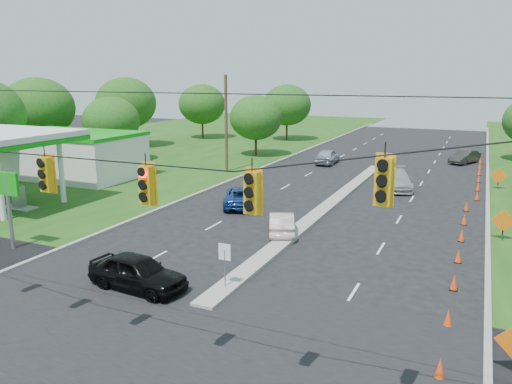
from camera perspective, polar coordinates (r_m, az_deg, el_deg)
The scene contains 37 objects.
ground at distance 17.04m, azimuth -13.51°, elevation -18.38°, with size 160.00×160.00×0.00m, color black.
grass_left at distance 50.97m, azimuth -26.64°, elevation 1.69°, with size 40.00×160.00×0.06m, color #1E4714.
cross_street at distance 17.04m, azimuth -13.51°, elevation -18.38°, with size 160.00×14.00×0.02m, color black.
curb_left at distance 46.44m, azimuth -0.73°, elevation 2.11°, with size 0.25×110.00×0.16m, color gray.
curb_right at distance 42.22m, azimuth 24.94°, elevation -0.23°, with size 0.25×110.00×0.16m, color gray.
median at distance 34.72m, azimuth 8.10°, elevation -1.77°, with size 1.00×34.00×0.18m, color gray.
median_sign at distance 20.94m, azimuth -3.60°, elevation -7.46°, with size 0.55×0.06×2.05m.
signal_span at distance 14.39m, azimuth -17.14°, elevation -2.91°, with size 25.60×0.32×9.00m.
utility_pole_far_left at distance 46.87m, azimuth -3.43°, elevation 7.74°, with size 0.28×0.28×9.00m, color #422D1C.
gas_station at distance 46.00m, azimuth -21.69°, elevation 4.33°, with size 18.40×19.70×5.20m.
cone_0 at distance 16.60m, azimuth 20.27°, elevation -18.38°, with size 0.32×0.32×0.70m, color #E74212.
cone_1 at distance 19.69m, azimuth 21.11°, elevation -13.26°, with size 0.32×0.32×0.70m, color #E74212.
cone_2 at distance 22.90m, azimuth 21.69°, elevation -9.55°, with size 0.32×0.32×0.70m, color #E74212.
cone_3 at distance 26.19m, azimuth 22.12°, elevation -6.76°, with size 0.32×0.32×0.70m, color #E74212.
cone_4 at distance 29.52m, azimuth 22.45°, elevation -4.60°, with size 0.32×0.32×0.70m, color #E74212.
cone_5 at distance 32.89m, azimuth 22.71°, elevation -2.88°, with size 0.32×0.32×0.70m, color #E74212.
cone_6 at distance 36.29m, azimuth 22.92°, elevation -1.47°, with size 0.32×0.32×0.70m, color #E74212.
cone_7 at distance 39.70m, azimuth 23.96°, elevation -0.39°, with size 0.32×0.32×0.70m, color #E74212.
cone_8 at distance 43.12m, azimuth 24.04°, elevation 0.59°, with size 0.32×0.32×0.70m, color #E74212.
cone_9 at distance 46.56m, azimuth 24.10°, elevation 1.43°, with size 0.32×0.32×0.70m, color #E74212.
cone_10 at distance 50.01m, azimuth 24.16°, elevation 2.15°, with size 0.32×0.32×0.70m, color #E74212.
cone_11 at distance 53.46m, azimuth 24.21°, elevation 2.78°, with size 0.32×0.32×0.70m, color #E74212.
cone_12 at distance 56.92m, azimuth 24.25°, elevation 3.33°, with size 0.32×0.32×0.70m, color #E74212.
work_sign_1 at distance 30.32m, azimuth 26.46°, elevation -3.07°, with size 1.27×0.58×1.37m.
work_sign_2 at distance 44.00m, azimuth 25.99°, elevation 1.62°, with size 1.27×0.58×1.37m.
tree_2 at distance 54.48m, azimuth -16.22°, elevation 7.81°, with size 5.88×5.88×6.86m.
tree_3 at distance 65.91m, azimuth -14.64°, elevation 9.80°, with size 7.56×7.56×8.82m.
tree_4 at distance 73.55m, azimuth -6.19°, elevation 9.95°, with size 6.72×6.72×7.84m.
tree_5 at distance 56.50m, azimuth -0.02°, elevation 8.49°, with size 5.88×5.88×6.86m.
tree_6 at distance 71.05m, azimuth 3.57°, elevation 9.89°, with size 6.72×6.72×7.84m.
tree_14 at distance 58.53m, azimuth -23.63°, elevation 8.79°, with size 7.56×7.56×8.82m.
black_sedan at distance 21.82m, azimuth -13.38°, elevation -8.91°, with size 1.80×4.47×1.52m, color black.
white_sedan at distance 28.61m, azimuth 2.93°, elevation -3.53°, with size 1.36×3.91×1.29m, color beige.
blue_pickup at distance 34.68m, azimuth -1.66°, elevation -0.50°, with size 2.27×4.93×1.37m, color navy.
silver_car_far at distance 41.50m, azimuth 15.77°, elevation 1.40°, with size 2.19×5.38×1.56m, color #A0A2AB.
silver_car_oncoming at distance 52.23m, azimuth 8.19°, elevation 4.05°, with size 1.82×4.53×1.54m, color #9BA0B2.
dark_car_receding at distance 56.26m, azimuth 22.75°, elevation 3.73°, with size 1.49×4.26×1.40m, color #292626.
Camera 1 is at (9.27, -11.29, 8.77)m, focal length 35.00 mm.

